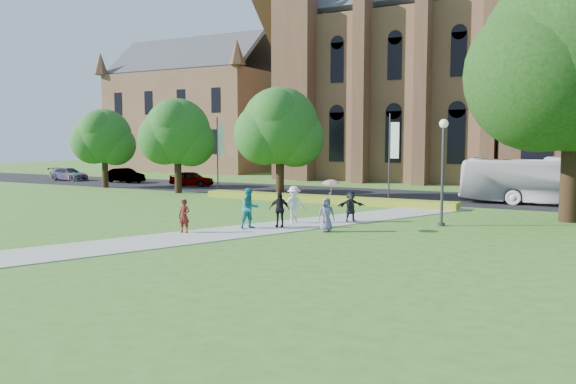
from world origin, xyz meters
The scene contains 24 objects.
ground centered at (0.00, 0.00, 0.00)m, with size 160.00×160.00×0.00m, color #3C6E21.
road centered at (0.00, 20.00, 0.01)m, with size 160.00×10.00×0.02m, color black.
footpath centered at (0.00, 1.00, 0.02)m, with size 3.20×30.00×0.04m, color #B2B2A8.
flower_hedge centered at (-2.00, 13.20, 0.23)m, with size 18.00×1.40×0.45m, color gold.
cathedral centered at (10.00, 39.73, 12.98)m, with size 52.60×18.25×28.00m.
building_west centered at (-34.00, 42.00, 9.21)m, with size 22.00×14.00×18.30m.
streetlamp centered at (7.50, 6.50, 3.30)m, with size 0.44×0.44×5.24m.
large_tree centered at (13.00, 11.00, 8.37)m, with size 9.60×9.60×13.20m.
street_tree_0 centered at (-15.00, 14.00, 4.87)m, with size 5.20×5.20×7.50m.
street_tree_1 centered at (-6.00, 14.50, 5.22)m, with size 5.60×5.60×8.05m.
street_tree_2 centered at (-24.00, 15.00, 4.53)m, with size 4.80×4.80×6.95m.
banner_pole_0 centered at (2.11, 15.20, 3.39)m, with size 0.70×0.10×6.00m.
banner_pole_1 centered at (-11.89, 15.20, 3.39)m, with size 0.70×0.10×6.00m.
tour_coach centered at (11.71, 18.73, 1.58)m, with size 2.61×11.17×3.11m, color silver.
car_0 centered at (-18.00, 19.61, 0.70)m, with size 1.61×4.01×1.36m, color gray.
car_1 centered at (-26.54, 20.01, 0.72)m, with size 1.48×4.25×1.40m, color gray.
car_2 centered at (-33.76, 19.39, 0.67)m, with size 1.83×4.49×1.30m, color gray.
pedestrian_0 centered at (-2.30, -1.23, 0.80)m, with size 0.55×0.36×1.52m, color #521712.
pedestrian_1 centered at (-0.30, 1.17, 1.00)m, with size 0.93×0.73×1.92m, color teal.
pedestrian_2 centered at (0.72, 3.77, 0.97)m, with size 1.21×0.69×1.87m, color silver.
pedestrian_3 centered at (0.72, 2.24, 0.89)m, with size 1.00×0.42×1.71m, color black.
pedestrian_4 centered at (3.21, 2.20, 0.82)m, with size 0.76×0.50×1.56m, color slate.
pedestrian_5 centered at (3.06, 5.62, 0.82)m, with size 1.45×0.46×1.57m, color #222229.
parasol centered at (3.39, 2.30, 1.97)m, with size 0.84×0.84×0.73m, color #D899B7.
Camera 1 is at (13.68, -21.26, 4.24)m, focal length 35.00 mm.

